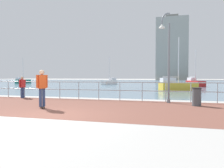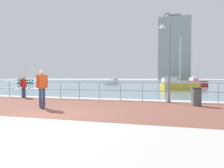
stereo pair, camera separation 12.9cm
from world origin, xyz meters
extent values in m
plane|color=#ADAAA5|center=(0.00, 40.00, 0.00)|extent=(220.00, 220.00, 0.00)
cube|color=brown|center=(0.00, 2.63, 0.00)|extent=(28.00, 6.42, 0.01)
cube|color=slate|center=(0.00, 50.83, 0.00)|extent=(180.00, 88.00, 0.00)
cylinder|color=#9EADB7|center=(-7.00, 5.83, 0.57)|extent=(0.05, 0.05, 1.13)
cylinder|color=#9EADB7|center=(-5.60, 5.83, 0.57)|extent=(0.05, 0.05, 1.13)
cylinder|color=#9EADB7|center=(-4.20, 5.83, 0.57)|extent=(0.05, 0.05, 1.13)
cylinder|color=#9EADB7|center=(-2.80, 5.83, 0.57)|extent=(0.05, 0.05, 1.13)
cylinder|color=#9EADB7|center=(-1.40, 5.83, 0.57)|extent=(0.05, 0.05, 1.13)
cylinder|color=#9EADB7|center=(0.00, 5.83, 0.57)|extent=(0.05, 0.05, 1.13)
cylinder|color=#9EADB7|center=(1.40, 5.83, 0.57)|extent=(0.05, 0.05, 1.13)
cylinder|color=#9EADB7|center=(2.80, 5.83, 0.57)|extent=(0.05, 0.05, 1.13)
cylinder|color=#9EADB7|center=(4.20, 5.83, 0.57)|extent=(0.05, 0.05, 1.13)
cylinder|color=#9EADB7|center=(5.60, 5.83, 0.57)|extent=(0.05, 0.05, 1.13)
cylinder|color=#9EADB7|center=(7.00, 5.83, 0.57)|extent=(0.05, 0.05, 1.13)
cylinder|color=#9EADB7|center=(0.00, 5.83, 1.13)|extent=(25.20, 0.06, 0.06)
cylinder|color=#9EADB7|center=(0.00, 5.83, 0.62)|extent=(25.20, 0.06, 0.06)
cylinder|color=slate|center=(4.36, 5.23, 0.10)|extent=(0.19, 0.19, 0.20)
cylinder|color=slate|center=(4.36, 5.23, 2.23)|extent=(0.12, 0.12, 4.45)
cylinder|color=slate|center=(4.31, 5.18, 4.99)|extent=(0.19, 0.19, 0.11)
cylinder|color=slate|center=(4.20, 5.07, 4.95)|extent=(0.20, 0.20, 0.15)
cylinder|color=slate|center=(4.11, 4.98, 4.86)|extent=(0.19, 0.19, 0.18)
cylinder|color=slate|center=(4.04, 4.91, 4.74)|extent=(0.18, 0.18, 0.19)
cylinder|color=slate|center=(3.99, 4.86, 4.60)|extent=(0.15, 0.15, 0.19)
cylinder|color=slate|center=(3.98, 4.85, 4.45)|extent=(0.12, 0.12, 0.17)
cone|color=silver|center=(3.98, 4.85, 4.25)|extent=(0.36, 0.36, 0.22)
cylinder|color=black|center=(-1.20, 1.50, 0.03)|extent=(0.07, 0.06, 0.06)
cylinder|color=black|center=(-1.24, 1.44, 0.03)|extent=(0.07, 0.06, 0.06)
cylinder|color=black|center=(-1.41, 1.65, 0.03)|extent=(0.07, 0.06, 0.06)
cylinder|color=black|center=(-1.45, 1.58, 0.03)|extent=(0.07, 0.06, 0.06)
cube|color=black|center=(-1.32, 1.54, 0.08)|extent=(0.39, 0.31, 0.02)
cylinder|color=navy|center=(-1.28, 1.61, 0.51)|extent=(0.18, 0.18, 0.84)
cylinder|color=navy|center=(-1.37, 1.48, 0.51)|extent=(0.18, 0.18, 0.84)
cube|color=#D84C1E|center=(-1.32, 1.54, 1.25)|extent=(0.39, 0.42, 0.63)
cylinder|color=#D84C1E|center=(-1.20, 1.73, 1.26)|extent=(0.12, 0.12, 0.60)
cylinder|color=#D84C1E|center=(-1.45, 1.35, 1.26)|extent=(0.12, 0.12, 0.60)
sphere|color=#DBAD89|center=(-1.32, 1.54, 1.68)|extent=(0.23, 0.23, 0.23)
cylinder|color=#384C7A|center=(-5.49, 5.56, 0.37)|extent=(0.15, 0.15, 0.74)
cylinder|color=#384C7A|center=(-5.52, 5.41, 0.37)|extent=(0.15, 0.15, 0.74)
cube|color=red|center=(-5.51, 5.48, 1.01)|extent=(0.30, 0.38, 0.55)
cylinder|color=red|center=(-5.47, 5.71, 1.03)|extent=(0.10, 0.10, 0.52)
cylinder|color=red|center=(-5.55, 5.26, 1.03)|extent=(0.10, 0.10, 0.52)
sphere|color=tan|center=(-5.51, 5.48, 1.39)|extent=(0.20, 0.20, 0.20)
cylinder|color=#474C51|center=(5.73, 4.31, 0.42)|extent=(0.44, 0.44, 0.85)
cylinder|color=#262628|center=(5.73, 4.31, 0.89)|extent=(0.46, 0.46, 0.08)
cube|color=white|center=(-6.75, 32.02, 0.41)|extent=(2.41, 3.98, 0.82)
cube|color=silver|center=(-6.36, 33.10, 1.04)|extent=(1.24, 1.57, 0.45)
cylinder|color=silver|center=(-6.75, 32.02, 3.08)|extent=(0.09, 0.09, 4.53)
cylinder|color=silver|center=(-6.47, 32.81, 1.36)|extent=(0.65, 1.64, 0.07)
cube|color=#B21E1E|center=(8.32, 27.54, 0.43)|extent=(2.58, 4.22, 0.86)
cube|color=silver|center=(7.90, 28.67, 1.11)|extent=(1.33, 1.67, 0.48)
cylinder|color=silver|center=(8.32, 27.54, 3.27)|extent=(0.10, 0.10, 4.80)
cylinder|color=silver|center=(8.01, 28.37, 1.44)|extent=(0.71, 1.73, 0.08)
cube|color=#197266|center=(-27.73, 33.94, 0.44)|extent=(1.33, 4.12, 0.88)
cube|color=silver|center=(-27.71, 32.71, 1.12)|extent=(0.91, 1.49, 0.49)
cylinder|color=silver|center=(-27.73, 33.94, 3.32)|extent=(0.10, 0.10, 4.88)
cylinder|color=silver|center=(-27.72, 33.04, 1.46)|extent=(0.11, 1.85, 0.08)
cube|color=gold|center=(5.38, 16.84, 0.44)|extent=(4.23, 2.93, 0.88)
cube|color=silver|center=(4.27, 16.30, 1.12)|extent=(1.71, 1.44, 0.49)
cylinder|color=silver|center=(5.38, 16.84, 3.31)|extent=(0.10, 0.10, 4.87)
cylinder|color=silver|center=(4.57, 16.45, 1.46)|extent=(1.69, 0.87, 0.08)
cube|color=#939993|center=(5.64, 103.65, 15.11)|extent=(15.07, 13.53, 30.22)
cube|color=slate|center=(5.64, 103.65, 31.22)|extent=(6.03, 5.41, 2.00)
camera|label=1|loc=(4.36, -7.01, 1.47)|focal=33.69mm
camera|label=2|loc=(4.49, -6.98, 1.47)|focal=33.69mm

